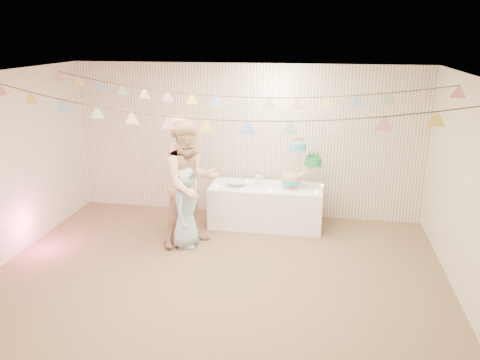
% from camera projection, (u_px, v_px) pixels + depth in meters
% --- Properties ---
extents(floor, '(6.00, 6.00, 0.00)m').
position_uv_depth(floor, '(214.00, 282.00, 6.03)').
color(floor, brown).
rests_on(floor, ground).
extents(ceiling, '(6.00, 6.00, 0.00)m').
position_uv_depth(ceiling, '(210.00, 77.00, 5.24)').
color(ceiling, white).
rests_on(ceiling, ground).
extents(back_wall, '(6.00, 6.00, 0.00)m').
position_uv_depth(back_wall, '(246.00, 141.00, 7.98)').
color(back_wall, white).
rests_on(back_wall, ground).
extents(front_wall, '(6.00, 6.00, 0.00)m').
position_uv_depth(front_wall, '(131.00, 299.00, 3.29)').
color(front_wall, white).
rests_on(front_wall, ground).
extents(right_wall, '(5.00, 5.00, 0.00)m').
position_uv_depth(right_wall, '(478.00, 202.00, 5.14)').
color(right_wall, white).
rests_on(right_wall, ground).
extents(table, '(1.83, 0.73, 0.68)m').
position_uv_depth(table, '(266.00, 206.00, 7.72)').
color(table, white).
rests_on(table, floor).
extents(cake_stand, '(0.69, 0.41, 0.77)m').
position_uv_depth(cake_stand, '(302.00, 160.00, 7.43)').
color(cake_stand, silver).
rests_on(cake_stand, table).
extents(cake_bottom, '(0.31, 0.31, 0.15)m').
position_uv_depth(cake_bottom, '(291.00, 179.00, 7.49)').
color(cake_bottom, '#2BB9CA').
rests_on(cake_bottom, cake_stand).
extents(cake_middle, '(0.27, 0.27, 0.22)m').
position_uv_depth(cake_middle, '(313.00, 161.00, 7.49)').
color(cake_middle, '#1E8A3E').
rests_on(cake_middle, cake_stand).
extents(cake_top_tier, '(0.25, 0.25, 0.19)m').
position_uv_depth(cake_top_tier, '(298.00, 146.00, 7.34)').
color(cake_top_tier, '#51BFFF').
rests_on(cake_top_tier, cake_stand).
extents(platter, '(0.32, 0.32, 0.02)m').
position_uv_depth(platter, '(237.00, 181.00, 7.62)').
color(platter, white).
rests_on(platter, table).
extents(posy, '(0.15, 0.15, 0.17)m').
position_uv_depth(posy, '(258.00, 176.00, 7.64)').
color(posy, white).
rests_on(posy, table).
extents(person_adult_a, '(0.73, 0.83, 1.90)m').
position_uv_depth(person_adult_a, '(184.00, 177.00, 7.22)').
color(person_adult_a, tan).
rests_on(person_adult_a, floor).
extents(person_adult_b, '(1.17, 1.16, 1.90)m').
position_uv_depth(person_adult_b, '(191.00, 184.00, 6.88)').
color(person_adult_b, tan).
rests_on(person_adult_b, floor).
extents(person_child, '(0.42, 0.62, 1.23)m').
position_uv_depth(person_child, '(185.00, 207.00, 6.90)').
color(person_child, '#92BACE').
rests_on(person_child, floor).
extents(bunting_back, '(5.60, 1.10, 0.40)m').
position_uv_depth(bunting_back, '(229.00, 89.00, 6.35)').
color(bunting_back, pink).
rests_on(bunting_back, ceiling).
extents(bunting_front, '(5.60, 0.90, 0.36)m').
position_uv_depth(bunting_front, '(206.00, 105.00, 5.14)').
color(bunting_front, '#72A5E5').
rests_on(bunting_front, ceiling).
extents(tealight_0, '(0.04, 0.04, 0.03)m').
position_uv_depth(tealight_0, '(216.00, 186.00, 7.60)').
color(tealight_0, '#FFD88C').
rests_on(tealight_0, table).
extents(tealight_1, '(0.04, 0.04, 0.03)m').
position_uv_depth(tealight_1, '(247.00, 181.00, 7.83)').
color(tealight_1, '#FFD88C').
rests_on(tealight_1, table).
extents(tealight_2, '(0.04, 0.04, 0.03)m').
position_uv_depth(tealight_2, '(271.00, 190.00, 7.38)').
color(tealight_2, '#FFD88C').
rests_on(tealight_2, table).
extents(tealight_3, '(0.04, 0.04, 0.03)m').
position_uv_depth(tealight_3, '(289.00, 182.00, 7.76)').
color(tealight_3, '#FFD88C').
rests_on(tealight_3, table).
extents(tealight_4, '(0.04, 0.04, 0.03)m').
position_uv_depth(tealight_4, '(317.00, 192.00, 7.30)').
color(tealight_4, '#FFD88C').
rests_on(tealight_4, table).
extents(tealight_5, '(0.04, 0.04, 0.03)m').
position_uv_depth(tealight_5, '(322.00, 185.00, 7.60)').
color(tealight_5, '#FFD88C').
rests_on(tealight_5, table).
extents(tealight_6, '(0.04, 0.04, 0.03)m').
position_uv_depth(tealight_6, '(231.00, 181.00, 7.84)').
color(tealight_6, '#FFD88C').
rests_on(tealight_6, table).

